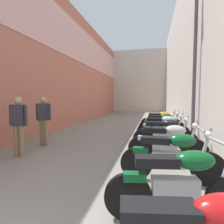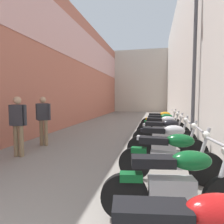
% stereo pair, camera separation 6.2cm
% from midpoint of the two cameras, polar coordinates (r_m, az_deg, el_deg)
% --- Properties ---
extents(ground_plane, '(36.70, 36.70, 0.00)m').
position_cam_midpoint_polar(ground_plane, '(8.85, 2.25, -5.72)').
color(ground_plane, gray).
extents(building_left, '(0.45, 20.70, 6.57)m').
position_cam_midpoint_polar(building_left, '(11.64, -11.03, 13.01)').
color(building_left, '#B76651').
rests_on(building_left, ground).
extents(building_right, '(0.45, 20.70, 7.45)m').
position_cam_midpoint_polar(building_right, '(10.89, 20.91, 15.59)').
color(building_right, beige).
rests_on(building_right, ground).
extents(building_far_end, '(8.66, 2.00, 6.69)m').
position_cam_midpoint_polar(building_far_end, '(22.05, 8.72, 8.93)').
color(building_far_end, beige).
rests_on(building_far_end, ground).
extents(motorcycle_second, '(1.84, 0.58, 1.04)m').
position_cam_midpoint_polar(motorcycle_second, '(2.63, 19.34, -19.22)').
color(motorcycle_second, black).
rests_on(motorcycle_second, ground).
extents(motorcycle_third, '(1.85, 0.58, 1.04)m').
position_cam_midpoint_polar(motorcycle_third, '(3.69, 17.31, -12.24)').
color(motorcycle_third, black).
rests_on(motorcycle_third, ground).
extents(motorcycle_fourth, '(1.85, 0.58, 1.04)m').
position_cam_midpoint_polar(motorcycle_fourth, '(4.75, 16.27, -8.52)').
color(motorcycle_fourth, black).
rests_on(motorcycle_fourth, ground).
extents(motorcycle_fifth, '(1.85, 0.58, 1.04)m').
position_cam_midpoint_polar(motorcycle_fifth, '(5.88, 15.59, -6.04)').
color(motorcycle_fifth, black).
rests_on(motorcycle_fifth, ground).
extents(motorcycle_sixth, '(1.84, 0.58, 1.04)m').
position_cam_midpoint_polar(motorcycle_sixth, '(6.96, 15.15, -4.44)').
color(motorcycle_sixth, black).
rests_on(motorcycle_sixth, ground).
extents(motorcycle_seventh, '(1.85, 0.58, 1.04)m').
position_cam_midpoint_polar(motorcycle_seventh, '(7.92, 14.87, -3.39)').
color(motorcycle_seventh, black).
rests_on(motorcycle_seventh, ground).
extents(motorcycle_eighth, '(1.85, 0.58, 1.04)m').
position_cam_midpoint_polar(motorcycle_eighth, '(9.09, 14.61, -2.41)').
color(motorcycle_eighth, black).
rests_on(motorcycle_eighth, ground).
extents(pedestrian_mid_alley, '(0.52, 0.26, 1.57)m').
position_cam_midpoint_polar(pedestrian_mid_alley, '(5.51, -25.96, -2.63)').
color(pedestrian_mid_alley, '#8C7251').
rests_on(pedestrian_mid_alley, ground).
extents(pedestrian_further_down, '(0.52, 0.34, 1.57)m').
position_cam_midpoint_polar(pedestrian_further_down, '(6.49, -19.56, -1.46)').
color(pedestrian_further_down, '#8C7251').
rests_on(pedestrian_further_down, ground).
extents(street_lamp, '(0.79, 0.18, 4.81)m').
position_cam_midpoint_polar(street_lamp, '(6.10, 22.87, 15.94)').
color(street_lamp, '#47474C').
rests_on(street_lamp, ground).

